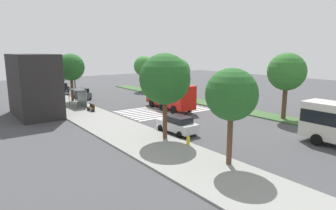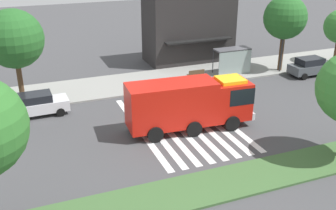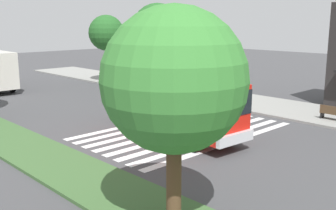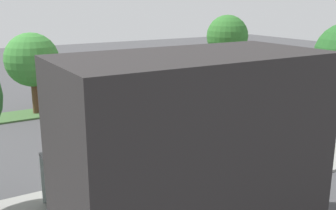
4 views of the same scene
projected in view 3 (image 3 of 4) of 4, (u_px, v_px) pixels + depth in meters
The scene contains 11 objects.
ground_plane at pixel (153, 123), 24.97m from camera, with size 120.00×120.00×0.00m, color #424244.
sidewalk at pixel (242, 101), 31.32m from camera, with size 60.00×5.67×0.14m, color gray.
median_strip at pixel (30, 150), 19.49m from camera, with size 60.00×3.00×0.14m, color #3D6033.
crosswalk at pixel (184, 131), 23.06m from camera, with size 6.75×11.80×0.01m.
fire_truck at pixel (176, 100), 21.70m from camera, with size 9.04×3.15×3.56m.
parked_car_west at pixel (146, 86), 33.26m from camera, with size 4.46×2.16×1.72m.
bench_near_shelter at pixel (333, 113), 24.95m from camera, with size 1.60×0.50×0.90m.
sidewalk_tree_far_west at pixel (106, 33), 39.91m from camera, with size 3.55×3.55×6.69m.
sidewalk_tree_west at pixel (157, 30), 34.49m from camera, with size 4.48×4.48×7.60m.
median_tree_west at pixel (174, 81), 11.53m from camera, with size 4.31×4.31×6.57m.
fire_hydrant at pixel (135, 84), 37.02m from camera, with size 0.28×0.28×0.70m, color gold.
Camera 3 is at (18.10, -16.10, 6.21)m, focal length 42.83 mm.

